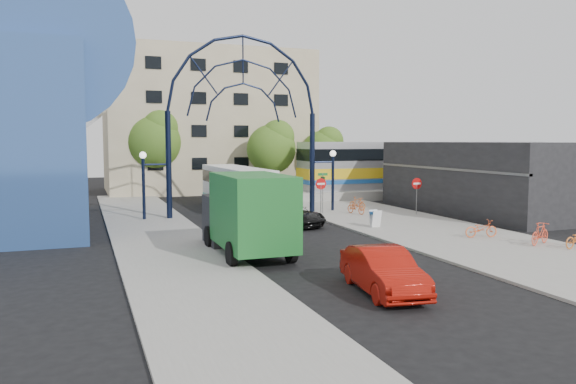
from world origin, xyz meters
name	(u,v)px	position (x,y,z in m)	size (l,w,h in m)	color
ground	(330,256)	(0.00, 0.00, 0.00)	(120.00, 120.00, 0.00)	black
sidewalk_east	(430,231)	(8.00, 4.00, 0.06)	(8.00, 56.00, 0.12)	gray
plaza_west	(163,241)	(-6.50, 6.00, 0.06)	(5.00, 50.00, 0.12)	gray
gateway_arch	(243,89)	(0.00, 14.00, 8.56)	(13.64, 0.44, 12.10)	black
stop_sign	(321,187)	(4.80, 12.00, 1.99)	(0.80, 0.07, 2.50)	slate
do_not_enter_sign	(417,187)	(11.00, 10.00, 1.98)	(0.76, 0.07, 2.48)	slate
street_name_sign	(323,184)	(5.20, 12.60, 2.13)	(0.70, 0.70, 2.80)	slate
sandwich_board	(375,216)	(5.60, 5.98, 0.74)	(0.55, 0.61, 0.99)	white
commercial_block_east	(478,178)	(16.00, 10.00, 2.50)	(6.00, 16.00, 5.00)	black
apartment_block	(207,122)	(2.00, 34.97, 7.00)	(20.00, 12.10, 14.00)	tan
train_platform	(427,191)	(20.00, 22.00, 0.40)	(32.00, 5.00, 0.80)	gray
train_car	(428,164)	(20.00, 22.00, 2.90)	(25.10, 3.05, 4.20)	#B7B7BC
tree_north_a	(273,146)	(6.12, 25.93, 4.61)	(4.48, 4.48, 7.00)	#382314
tree_north_b	(155,139)	(-3.88, 29.93, 5.27)	(5.12, 5.12, 8.00)	#382314
tree_north_c	(324,149)	(12.12, 27.93, 4.28)	(4.16, 4.16, 6.50)	#382314
city_bus	(237,188)	(0.43, 17.52, 1.65)	(2.90, 11.57, 3.16)	white
green_truck	(247,214)	(-3.41, 1.53, 1.83)	(2.88, 7.30, 3.67)	black
black_suv	(291,215)	(1.47, 8.81, 0.66)	(2.18, 4.74, 1.32)	black
red_sedan	(383,271)	(-0.87, -6.18, 0.76)	(1.61, 4.62, 1.52)	#9F1209
bike_near_a	(356,207)	(7.27, 11.64, 0.57)	(0.60, 1.72, 0.90)	orange
bike_near_b	(357,203)	(8.36, 13.57, 0.59)	(0.44, 1.55, 0.93)	orange
bike_far_a	(481,229)	(9.03, 1.00, 0.58)	(0.61, 1.74, 0.91)	orange
bike_far_b	(540,234)	(10.35, -1.63, 0.66)	(0.51, 1.79, 1.08)	#E64A2E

